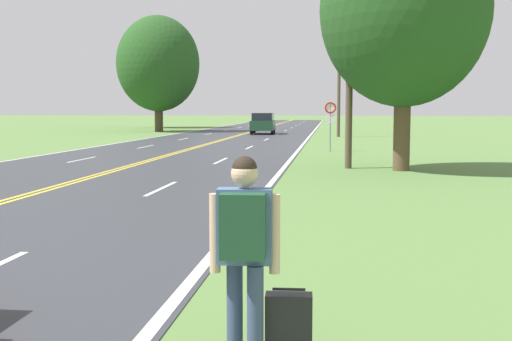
{
  "coord_description": "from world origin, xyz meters",
  "views": [
    {
      "loc": [
        7.28,
        0.33,
        2.08
      ],
      "look_at": [
        5.92,
        11.82,
        0.97
      ],
      "focal_mm": 45.0,
      "sensor_mm": 36.0,
      "label": 1
    }
  ],
  "objects_px": {
    "tree_behind_sign": "(158,76)",
    "tree_mid_treeline": "(404,10)",
    "car_dark_green_suv_mid_near": "(263,123)",
    "traffic_sign": "(330,114)",
    "hitchhiker_person": "(244,238)",
    "tree_right_cluster": "(158,64)",
    "suitcase": "(289,325)"
  },
  "relations": [
    {
      "from": "traffic_sign",
      "to": "tree_behind_sign",
      "type": "distance_m",
      "value": 42.62
    },
    {
      "from": "tree_behind_sign",
      "to": "car_dark_green_suv_mid_near",
      "type": "distance_m",
      "value": 21.87
    },
    {
      "from": "traffic_sign",
      "to": "tree_behind_sign",
      "type": "height_order",
      "value": "tree_behind_sign"
    },
    {
      "from": "traffic_sign",
      "to": "suitcase",
      "type": "bearing_deg",
      "value": -90.56
    },
    {
      "from": "tree_mid_treeline",
      "to": "tree_right_cluster",
      "type": "distance_m",
      "value": 39.87
    },
    {
      "from": "traffic_sign",
      "to": "car_dark_green_suv_mid_near",
      "type": "distance_m",
      "value": 22.08
    },
    {
      "from": "tree_behind_sign",
      "to": "tree_mid_treeline",
      "type": "height_order",
      "value": "tree_behind_sign"
    },
    {
      "from": "hitchhiker_person",
      "to": "suitcase",
      "type": "height_order",
      "value": "hitchhiker_person"
    },
    {
      "from": "tree_right_cluster",
      "to": "car_dark_green_suv_mid_near",
      "type": "xyz_separation_m",
      "value": [
        10.12,
        -4.67,
        -5.24
      ]
    },
    {
      "from": "tree_right_cluster",
      "to": "tree_mid_treeline",
      "type": "bearing_deg",
      "value": -62.94
    },
    {
      "from": "traffic_sign",
      "to": "car_dark_green_suv_mid_near",
      "type": "relative_size",
      "value": 0.54
    },
    {
      "from": "hitchhiker_person",
      "to": "tree_mid_treeline",
      "type": "xyz_separation_m",
      "value": [
        3.03,
        16.95,
        4.3
      ]
    },
    {
      "from": "hitchhiker_person",
      "to": "tree_mid_treeline",
      "type": "height_order",
      "value": "tree_mid_treeline"
    },
    {
      "from": "traffic_sign",
      "to": "tree_behind_sign",
      "type": "bearing_deg",
      "value": 116.59
    },
    {
      "from": "hitchhiker_person",
      "to": "tree_behind_sign",
      "type": "height_order",
      "value": "tree_behind_sign"
    },
    {
      "from": "traffic_sign",
      "to": "hitchhiker_person",
      "type": "bearing_deg",
      "value": -91.32
    },
    {
      "from": "hitchhiker_person",
      "to": "tree_right_cluster",
      "type": "bearing_deg",
      "value": 13.55
    },
    {
      "from": "hitchhiker_person",
      "to": "tree_behind_sign",
      "type": "distance_m",
      "value": 67.13
    },
    {
      "from": "tree_behind_sign",
      "to": "tree_mid_treeline",
      "type": "xyz_separation_m",
      "value": [
        21.43,
        -47.44,
        -0.33
      ]
    },
    {
      "from": "hitchhiker_person",
      "to": "tree_mid_treeline",
      "type": "relative_size",
      "value": 0.2
    },
    {
      "from": "traffic_sign",
      "to": "tree_right_cluster",
      "type": "height_order",
      "value": "tree_right_cluster"
    },
    {
      "from": "tree_behind_sign",
      "to": "tree_mid_treeline",
      "type": "relative_size",
      "value": 1.12
    },
    {
      "from": "car_dark_green_suv_mid_near",
      "to": "tree_behind_sign",
      "type": "bearing_deg",
      "value": -143.54
    },
    {
      "from": "car_dark_green_suv_mid_near",
      "to": "tree_mid_treeline",
      "type": "bearing_deg",
      "value": 12.11
    },
    {
      "from": "suitcase",
      "to": "tree_right_cluster",
      "type": "xyz_separation_m",
      "value": [
        -15.45,
        52.3,
        5.9
      ]
    },
    {
      "from": "hitchhiker_person",
      "to": "suitcase",
      "type": "distance_m",
      "value": 0.86
    },
    {
      "from": "traffic_sign",
      "to": "tree_mid_treeline",
      "type": "height_order",
      "value": "tree_mid_treeline"
    },
    {
      "from": "tree_mid_treeline",
      "to": "hitchhiker_person",
      "type": "bearing_deg",
      "value": -100.14
    },
    {
      "from": "suitcase",
      "to": "traffic_sign",
      "type": "height_order",
      "value": "traffic_sign"
    },
    {
      "from": "tree_behind_sign",
      "to": "car_dark_green_suv_mid_near",
      "type": "bearing_deg",
      "value": -51.08
    },
    {
      "from": "suitcase",
      "to": "traffic_sign",
      "type": "relative_size",
      "value": 0.24
    },
    {
      "from": "suitcase",
      "to": "tree_behind_sign",
      "type": "bearing_deg",
      "value": 13.76
    }
  ]
}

